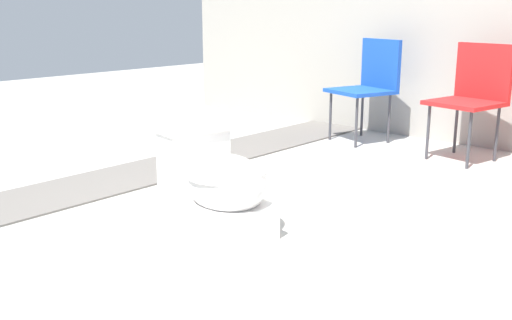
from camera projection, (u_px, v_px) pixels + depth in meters
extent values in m
plane|color=#A8A59E|center=(230.00, 231.00, 2.98)|extent=(14.00, 14.00, 0.00)
cube|color=#605B56|center=(157.00, 169.00, 4.11)|extent=(0.56, 8.00, 0.01)
cube|color=white|center=(216.00, 213.00, 3.00)|extent=(0.66, 0.46, 0.17)
ellipsoid|color=white|center=(227.00, 183.00, 2.88)|extent=(0.51, 0.45, 0.28)
cylinder|color=white|center=(227.00, 172.00, 2.86)|extent=(0.46, 0.46, 0.03)
cube|color=white|center=(194.00, 159.00, 3.10)|extent=(0.25, 0.37, 0.30)
cube|color=white|center=(193.00, 127.00, 3.06)|extent=(0.28, 0.40, 0.04)
cylinder|color=silver|center=(206.00, 121.00, 3.10)|extent=(0.02, 0.02, 0.01)
cube|color=#1947B2|center=(360.00, 91.00, 4.90)|extent=(0.56, 0.56, 0.03)
cube|color=#1947B2|center=(381.00, 64.00, 4.94)|extent=(0.43, 0.17, 0.40)
cylinder|color=#38383D|center=(356.00, 123.00, 4.72)|extent=(0.02, 0.02, 0.40)
cylinder|color=#38383D|center=(330.00, 116.00, 5.01)|extent=(0.02, 0.02, 0.40)
cylinder|color=#38383D|center=(389.00, 119.00, 4.89)|extent=(0.02, 0.02, 0.40)
cylinder|color=#38383D|center=(362.00, 113.00, 5.17)|extent=(0.02, 0.02, 0.40)
cube|color=red|center=(465.00, 103.00, 4.27)|extent=(0.52, 0.52, 0.03)
cube|color=red|center=(484.00, 71.00, 4.34)|extent=(0.44, 0.12, 0.40)
cylinder|color=#38383D|center=(469.00, 140.00, 4.09)|extent=(0.02, 0.02, 0.40)
cylinder|color=#38383D|center=(428.00, 132.00, 4.36)|extent=(0.02, 0.02, 0.40)
cylinder|color=#38383D|center=(497.00, 134.00, 4.29)|extent=(0.02, 0.02, 0.40)
cylinder|color=#38383D|center=(456.00, 127.00, 4.56)|extent=(0.02, 0.02, 0.40)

